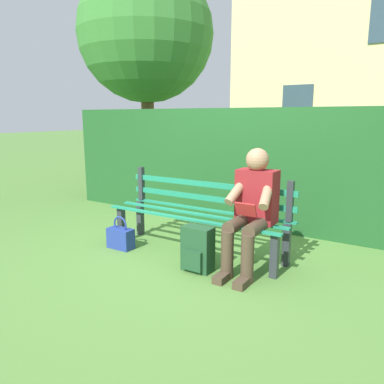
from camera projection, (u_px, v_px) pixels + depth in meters
The scene contains 7 objects.
ground at pixel (197, 252), 4.10m from camera, with size 60.00×60.00×0.00m, color #517F38.
park_bench at pixel (200, 213), 4.07m from camera, with size 2.04×0.50×0.86m.
person_seated at pixel (252, 207), 3.54m from camera, with size 0.44×0.73×1.18m.
hedge_backdrop at pixel (264, 165), 5.11m from camera, with size 6.29×0.77×1.66m.
tree at pixel (144, 38), 7.82m from camera, with size 2.93×2.80×4.54m.
backpack at pixel (198, 249), 3.59m from camera, with size 0.29×0.24×0.44m.
handbag at pixel (121, 237), 4.21m from camera, with size 0.30×0.15×0.37m.
Camera 1 is at (-2.03, 3.31, 1.47)m, focal length 34.87 mm.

